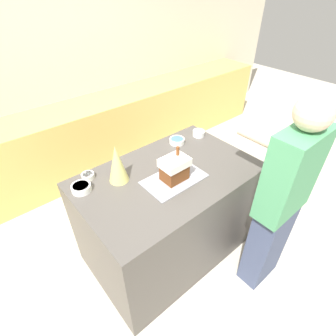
# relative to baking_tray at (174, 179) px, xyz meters

# --- Properties ---
(ground_plane) EXTENTS (12.00, 12.00, 0.00)m
(ground_plane) POSITION_rel_baking_tray_xyz_m (0.01, 0.08, -0.92)
(ground_plane) COLOR beige
(wall_back) EXTENTS (8.00, 0.05, 2.60)m
(wall_back) POSITION_rel_baking_tray_xyz_m (0.01, 2.08, 0.38)
(wall_back) COLOR beige
(wall_back) RESTS_ON ground_plane
(back_cabinet_block) EXTENTS (6.00, 0.60, 0.89)m
(back_cabinet_block) POSITION_rel_baking_tray_xyz_m (0.01, 1.75, -0.47)
(back_cabinet_block) COLOR #DBBC60
(back_cabinet_block) RESTS_ON ground_plane
(kitchen_island) EXTENTS (1.41, 0.89, 0.91)m
(kitchen_island) POSITION_rel_baking_tray_xyz_m (0.01, 0.08, -0.46)
(kitchen_island) COLOR #514C47
(kitchen_island) RESTS_ON ground_plane
(baking_tray) EXTENTS (0.47, 0.28, 0.01)m
(baking_tray) POSITION_rel_baking_tray_xyz_m (0.00, 0.00, 0.00)
(baking_tray) COLOR #9E9EA8
(baking_tray) RESTS_ON kitchen_island
(gingerbread_house) EXTENTS (0.20, 0.15, 0.25)m
(gingerbread_house) POSITION_rel_baking_tray_xyz_m (0.00, 0.00, 0.10)
(gingerbread_house) COLOR brown
(gingerbread_house) RESTS_ON baking_tray
(decorative_tree) EXTENTS (0.15, 0.15, 0.30)m
(decorative_tree) POSITION_rel_baking_tray_xyz_m (-0.32, 0.26, 0.15)
(decorative_tree) COLOR #DBD675
(decorative_tree) RESTS_ON kitchen_island
(candy_bowl_near_tray_right) EXTENTS (0.11, 0.11, 0.05)m
(candy_bowl_near_tray_right) POSITION_rel_baking_tray_xyz_m (0.60, 0.34, 0.03)
(candy_bowl_near_tray_right) COLOR white
(candy_bowl_near_tray_right) RESTS_ON kitchen_island
(candy_bowl_far_right) EXTENTS (0.14, 0.14, 0.05)m
(candy_bowl_far_right) POSITION_rel_baking_tray_xyz_m (-0.59, 0.33, 0.02)
(candy_bowl_far_right) COLOR white
(candy_bowl_far_right) RESTS_ON kitchen_island
(candy_bowl_beside_tree) EXTENTS (0.14, 0.14, 0.04)m
(candy_bowl_beside_tree) POSITION_rel_baking_tray_xyz_m (0.36, 0.38, 0.02)
(candy_bowl_beside_tree) COLOR white
(candy_bowl_beside_tree) RESTS_ON kitchen_island
(candy_bowl_far_left) EXTENTS (0.10, 0.10, 0.04)m
(candy_bowl_far_left) POSITION_rel_baking_tray_xyz_m (-0.48, 0.44, 0.02)
(candy_bowl_far_left) COLOR silver
(candy_bowl_far_left) RESTS_ON kitchen_island
(person) EXTENTS (0.44, 0.54, 1.66)m
(person) POSITION_rel_baking_tray_xyz_m (0.45, -0.63, -0.06)
(person) COLOR #424C6B
(person) RESTS_ON ground_plane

